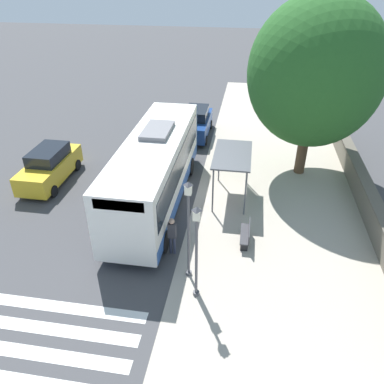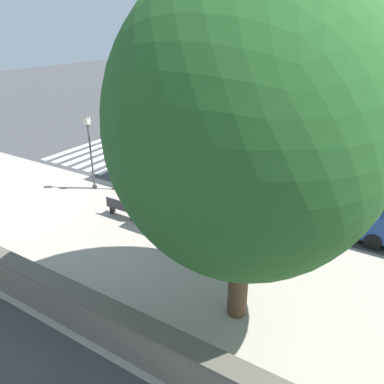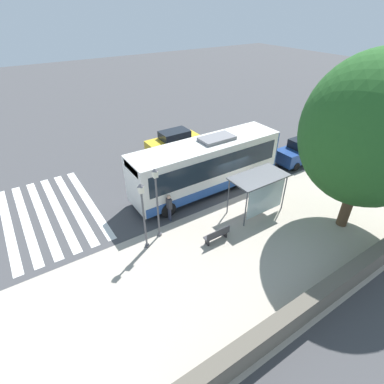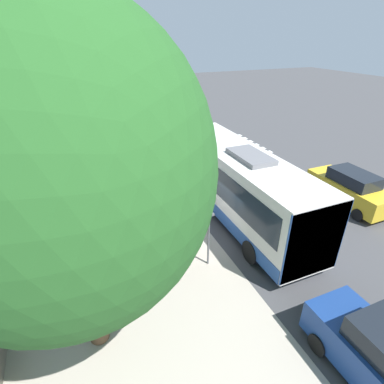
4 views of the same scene
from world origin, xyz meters
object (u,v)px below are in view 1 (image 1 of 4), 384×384
object	(u,v)px
street_lamp_far	(188,223)
bus_shelter	(236,161)
bench	(246,234)
bus	(155,169)
parked_car_behind_bus	(197,123)
pedestrian	(172,233)
shade_tree	(315,73)
street_lamp_near	(196,246)
parked_car_far_lane	(50,166)

from	to	relation	value
street_lamp_far	bus_shelter	bearing A→B (deg)	-102.72
bench	street_lamp_far	world-z (taller)	street_lamp_far
bus	bench	size ratio (longest dim) A/B	6.93
bench	parked_car_behind_bus	distance (m)	12.25
bus_shelter	pedestrian	world-z (taller)	bus_shelter
bus_shelter	shade_tree	size ratio (longest dim) A/B	0.36
pedestrian	bench	bearing A→B (deg)	-158.33
bus	street_lamp_near	size ratio (longest dim) A/B	2.65
street_lamp_far	parked_car_behind_bus	distance (m)	14.18
street_lamp_far	parked_car_far_lane	xyz separation A→B (m)	(8.91, -6.19, -1.60)
street_lamp_near	shade_tree	size ratio (longest dim) A/B	0.41
shade_tree	pedestrian	bearing A→B (deg)	54.41
shade_tree	parked_car_behind_bus	distance (m)	9.49
pedestrian	bench	xyz separation A→B (m)	(-3.06, -1.22, -0.60)
parked_car_far_lane	parked_car_behind_bus	bearing A→B (deg)	-132.50
bus_shelter	parked_car_far_lane	distance (m)	10.35
bench	street_lamp_near	xyz separation A→B (m)	(1.72, 3.40, 1.90)
bus	parked_car_far_lane	distance (m)	6.59
bus	parked_car_far_lane	world-z (taller)	bus
bench	parked_car_far_lane	size ratio (longest dim) A/B	0.33
shade_tree	bench	bearing A→B (deg)	67.87
bus	bus_shelter	size ratio (longest dim) A/B	3.04
bus_shelter	street_lamp_far	size ratio (longest dim) A/B	0.81
street_lamp_far	parked_car_far_lane	world-z (taller)	street_lamp_far
bus_shelter	bench	xyz separation A→B (m)	(-0.78, 3.72, -1.64)
bus	shade_tree	world-z (taller)	shade_tree
parked_car_far_lane	bench	bearing A→B (deg)	161.08
bench	shade_tree	world-z (taller)	shade_tree
parked_car_far_lane	street_lamp_near	bearing A→B (deg)	142.42
street_lamp_far	shade_tree	size ratio (longest dim) A/B	0.45
parked_car_far_lane	pedestrian	bearing A→B (deg)	147.98
street_lamp_near	shade_tree	distance (m)	11.95
shade_tree	parked_car_behind_bus	bearing A→B (deg)	-33.47
bus_shelter	street_lamp_far	distance (m)	6.29
street_lamp_near	bus_shelter	bearing A→B (deg)	-97.46
pedestrian	street_lamp_near	xyz separation A→B (m)	(-1.34, 2.19, 1.30)
pedestrian	parked_car_behind_bus	world-z (taller)	parked_car_behind_bus
bench	bus_shelter	bearing A→B (deg)	-78.10
bus	parked_car_behind_bus	bearing A→B (deg)	-94.69
bus_shelter	shade_tree	bearing A→B (deg)	-137.46
shade_tree	street_lamp_near	bearing A→B (deg)	66.33
street_lamp_far	parked_car_behind_bus	world-z (taller)	street_lamp_far
bus	bench	distance (m)	5.54
bench	street_lamp_near	distance (m)	4.26
bus_shelter	bus	bearing A→B (deg)	16.11
bus_shelter	street_lamp_far	bearing A→B (deg)	77.28
street_lamp_near	parked_car_far_lane	bearing A→B (deg)	-37.58
street_lamp_far	bus	bearing A→B (deg)	-63.40
street_lamp_near	parked_car_behind_bus	distance (m)	15.22
bus_shelter	street_lamp_far	xyz separation A→B (m)	(1.38, 6.12, 0.44)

